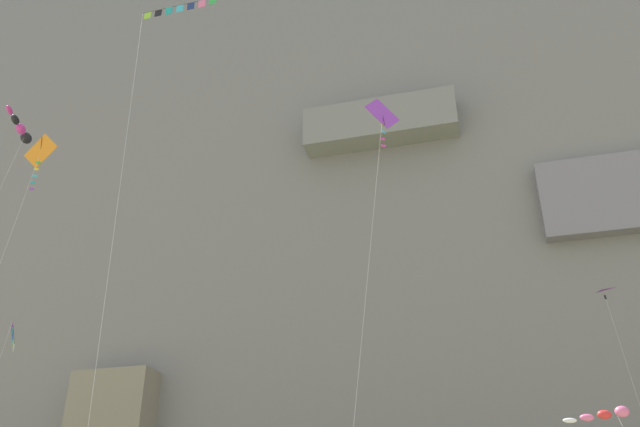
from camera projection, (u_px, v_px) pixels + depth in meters
The scene contains 8 objects.
cliff_face at pixel (406, 231), 86.17m from camera, with size 180.00×34.69×83.11m.
kite_banner_near_cliff at pixel (174, 31), 36.88m from camera, with size 4.73×5.37×31.45m.
kite_delta_high_center at pixel (608, 310), 44.09m from camera, with size 1.92×4.18×19.43m.
kite_diamond_low_left at pixel (38, 159), 43.54m from camera, with size 2.41×5.06×28.45m.
kite_windsock_upper_mid at pixel (21, 131), 48.55m from camera, with size 2.85×6.10×31.64m.
kite_diamond_far_right at pixel (382, 122), 41.76m from camera, with size 3.89×3.18×29.53m.
kite_windsock_low_right at pixel (606, 415), 33.11m from camera, with size 4.05×6.23×10.27m.
kite_banner_mid_left at pixel (10, 346), 48.11m from camera, with size 3.90×8.15×18.29m.
Camera 1 is at (9.33, -6.20, 3.05)m, focal length 37.94 mm.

